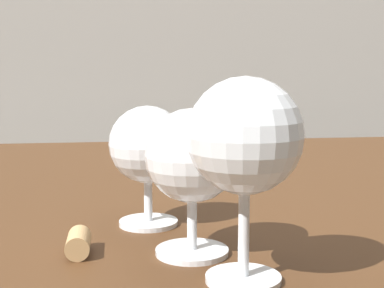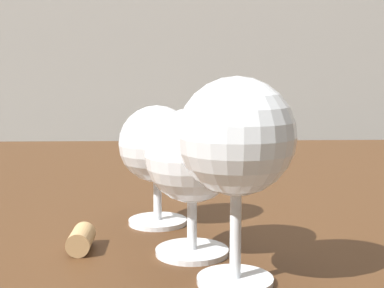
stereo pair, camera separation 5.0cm
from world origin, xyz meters
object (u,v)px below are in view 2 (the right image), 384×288
(wine_glass_cabernet, at_px, (237,141))
(wine_glass_port, at_px, (192,160))
(cork, at_px, (81,239))
(wine_glass_merlot, at_px, (157,147))

(wine_glass_cabernet, xyz_separation_m, wine_glass_port, (-0.03, 0.07, -0.03))
(cork, bearing_deg, wine_glass_port, -7.05)
(wine_glass_cabernet, bearing_deg, wine_glass_merlot, 111.08)
(wine_glass_cabernet, bearing_deg, wine_glass_port, 114.26)
(wine_glass_cabernet, distance_m, wine_glass_merlot, 0.19)
(wine_glass_port, bearing_deg, cork, 172.95)
(wine_glass_merlot, bearing_deg, wine_glass_cabernet, -68.92)
(wine_glass_merlot, height_order, cork, wine_glass_merlot)
(wine_glass_cabernet, relative_size, cork, 3.91)
(wine_glass_cabernet, height_order, wine_glass_port, wine_glass_cabernet)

